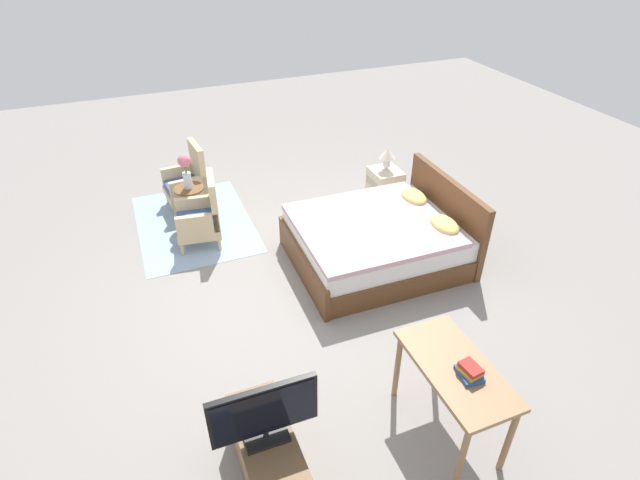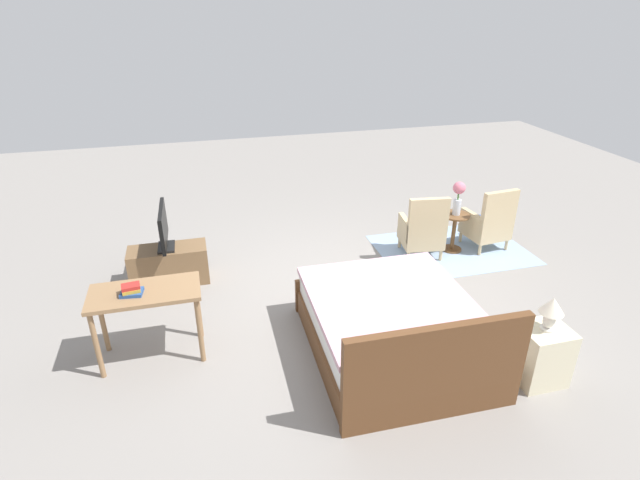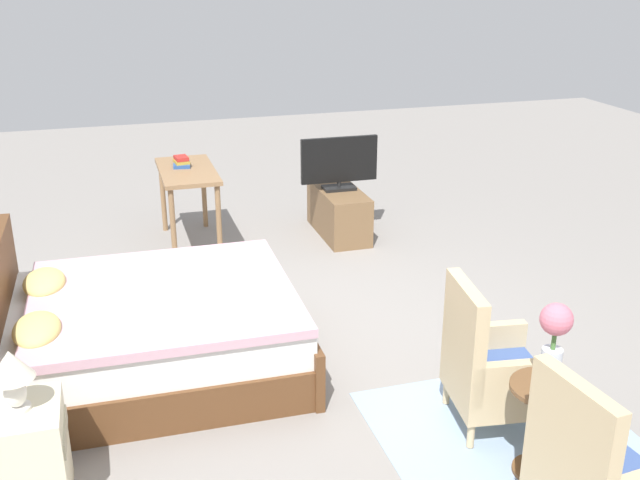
# 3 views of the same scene
# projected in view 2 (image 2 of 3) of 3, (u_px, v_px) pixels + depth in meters

# --- Properties ---
(ground_plane) EXTENTS (16.00, 16.00, 0.00)m
(ground_plane) POSITION_uv_depth(u_px,v_px,m) (340.00, 296.00, 6.08)
(ground_plane) COLOR gray
(floor_rug) EXTENTS (2.10, 1.50, 0.01)m
(floor_rug) POSITION_uv_depth(u_px,v_px,m) (451.00, 249.00, 7.21)
(floor_rug) COLOR #8EA8C6
(floor_rug) RESTS_ON ground_plane
(bed) EXTENTS (1.65, 1.99, 0.96)m
(bed) POSITION_uv_depth(u_px,v_px,m) (394.00, 329.00, 4.97)
(bed) COLOR brown
(bed) RESTS_ON ground_plane
(armchair_by_window_left) EXTENTS (0.59, 0.59, 0.92)m
(armchair_by_window_left) POSITION_uv_depth(u_px,v_px,m) (489.00, 223.00, 7.11)
(armchair_by_window_left) COLOR #CCB284
(armchair_by_window_left) RESTS_ON floor_rug
(armchair_by_window_right) EXTENTS (0.61, 0.61, 0.92)m
(armchair_by_window_right) POSITION_uv_depth(u_px,v_px,m) (423.00, 231.00, 6.88)
(armchair_by_window_right) COLOR #CCB284
(armchair_by_window_right) RESTS_ON floor_rug
(side_table) EXTENTS (0.40, 0.40, 0.56)m
(side_table) POSITION_uv_depth(u_px,v_px,m) (454.00, 228.00, 7.06)
(side_table) COLOR brown
(side_table) RESTS_ON ground_plane
(flower_vase) EXTENTS (0.17, 0.17, 0.48)m
(flower_vase) POSITION_uv_depth(u_px,v_px,m) (458.00, 195.00, 6.84)
(flower_vase) COLOR silver
(flower_vase) RESTS_ON side_table
(nightstand) EXTENTS (0.44, 0.41, 0.57)m
(nightstand) POSITION_uv_depth(u_px,v_px,m) (541.00, 354.00, 4.64)
(nightstand) COLOR beige
(nightstand) RESTS_ON ground_plane
(table_lamp) EXTENTS (0.22, 0.22, 0.33)m
(table_lamp) POSITION_uv_depth(u_px,v_px,m) (552.00, 309.00, 4.42)
(table_lamp) COLOR silver
(table_lamp) RESTS_ON nightstand
(tv_stand) EXTENTS (0.96, 0.40, 0.48)m
(tv_stand) POSITION_uv_depth(u_px,v_px,m) (169.00, 265.00, 6.30)
(tv_stand) COLOR brown
(tv_stand) RESTS_ON ground_plane
(tv_flatscreen) EXTENTS (0.21, 0.78, 0.53)m
(tv_flatscreen) POSITION_uv_depth(u_px,v_px,m) (163.00, 228.00, 6.08)
(tv_flatscreen) COLOR black
(tv_flatscreen) RESTS_ON tv_stand
(vanity_desk) EXTENTS (1.04, 0.52, 0.77)m
(vanity_desk) POSITION_uv_depth(u_px,v_px,m) (146.00, 301.00, 4.80)
(vanity_desk) COLOR #8E6B47
(vanity_desk) RESTS_ON ground_plane
(book_stack) EXTENTS (0.22, 0.18, 0.10)m
(book_stack) POSITION_uv_depth(u_px,v_px,m) (131.00, 290.00, 4.67)
(book_stack) COLOR #284C8E
(book_stack) RESTS_ON vanity_desk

